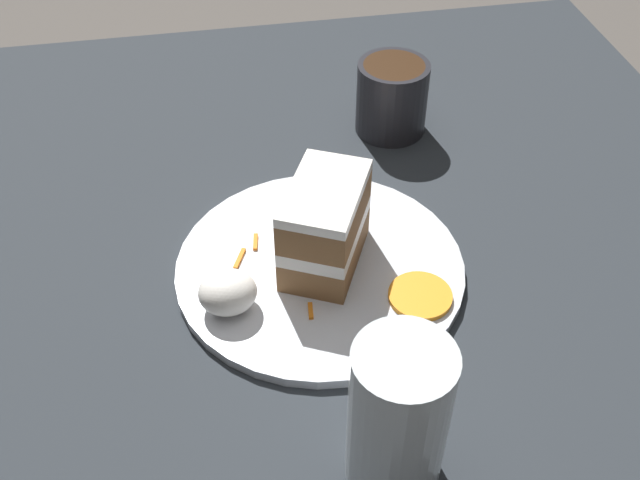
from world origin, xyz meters
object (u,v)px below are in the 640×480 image
drinking_glass (396,426)px  cream_dollop (228,295)px  coffee_mug (392,95)px  orange_garnish (420,296)px  cake_slice (325,225)px  plate (320,268)px

drinking_glass → cream_dollop: bearing=121.1°
coffee_mug → orange_garnish: bearing=-98.8°
drinking_glass → orange_garnish: bearing=66.9°
cream_dollop → drinking_glass: (0.10, -0.17, 0.03)m
cake_slice → orange_garnish: cake_slice is taller
drinking_glass → cake_slice: bearing=92.4°
cake_slice → drinking_glass: 0.22m
cream_dollop → drinking_glass: drinking_glass is taller
plate → cream_dollop: bearing=-154.7°
cake_slice → orange_garnish: 0.11m
orange_garnish → drinking_glass: size_ratio=0.43×
drinking_glass → plate: bearing=93.9°
plate → cake_slice: (0.01, 0.00, 0.05)m
drinking_glass → coffee_mug: drinking_glass is taller
plate → cake_slice: cake_slice is taller
plate → orange_garnish: (0.08, -0.06, 0.01)m
drinking_glass → coffee_mug: 0.45m
plate → drinking_glass: (0.01, -0.21, 0.05)m
drinking_glass → coffee_mug: (0.11, 0.43, -0.01)m
orange_garnish → coffee_mug: (0.04, 0.28, 0.03)m
cream_dollop → coffee_mug: 0.34m
cake_slice → coffee_mug: size_ratio=1.41×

